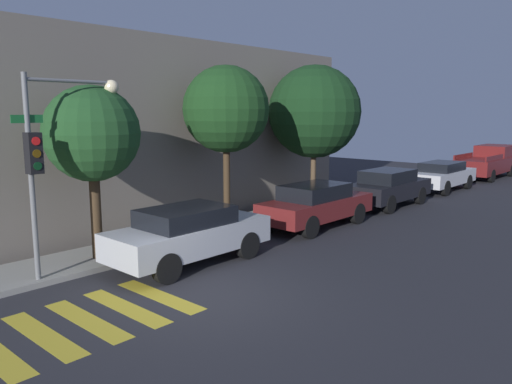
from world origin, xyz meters
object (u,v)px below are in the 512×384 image
at_px(sedan_near_corner, 189,234).
at_px(sedan_middle, 316,204).
at_px(tree_far_end, 314,112).
at_px(sedan_tail_of_row, 442,175).
at_px(traffic_light_pole, 54,141).
at_px(tree_near_corner, 92,135).
at_px(sedan_far_end, 388,187).
at_px(pickup_truck, 488,162).
at_px(tree_midblock, 226,110).

height_order(sedan_near_corner, sedan_middle, sedan_near_corner).
bearing_deg(tree_far_end, sedan_tail_of_row, -12.62).
xyz_separation_m(traffic_light_pole, tree_far_end, (10.92, 0.61, 0.65)).
bearing_deg(tree_near_corner, sedan_tail_of_row, -5.96).
xyz_separation_m(sedan_far_end, sedan_tail_of_row, (5.65, 0.00, -0.03)).
bearing_deg(sedan_tail_of_row, sedan_middle, -180.00).
relative_size(sedan_tail_of_row, tree_near_corner, 1.01).
bearing_deg(pickup_truck, sedan_near_corner, 180.00).
bearing_deg(sedan_near_corner, tree_midblock, 30.24).
bearing_deg(tree_midblock, traffic_light_pole, -174.23).
relative_size(sedan_middle, tree_far_end, 0.80).
bearing_deg(tree_far_end, sedan_middle, -142.10).
bearing_deg(tree_midblock, tree_far_end, 0.00).
relative_size(sedan_middle, tree_midblock, 0.85).
bearing_deg(tree_near_corner, sedan_middle, -14.64).
xyz_separation_m(traffic_light_pole, pickup_truck, (26.27, -1.27, -2.32)).
distance_m(traffic_light_pole, sedan_far_end, 13.95).
bearing_deg(sedan_middle, pickup_truck, -0.00).
xyz_separation_m(tree_near_corner, tree_far_end, (9.62, 0.00, 0.56)).
height_order(pickup_truck, tree_near_corner, tree_near_corner).
distance_m(sedan_middle, sedan_far_end, 5.17).
bearing_deg(tree_near_corner, tree_far_end, 0.00).
xyz_separation_m(sedan_near_corner, tree_midblock, (3.23, 1.88, 3.19)).
bearing_deg(sedan_middle, traffic_light_pole, 171.52).
bearing_deg(sedan_near_corner, traffic_light_pole, 155.94).
xyz_separation_m(sedan_far_end, pickup_truck, (12.60, -0.00, 0.13)).
bearing_deg(sedan_middle, tree_midblock, 142.28).
bearing_deg(tree_near_corner, sedan_far_end, -8.64).
bearing_deg(tree_near_corner, sedan_near_corner, -50.67).
bearing_deg(traffic_light_pole, sedan_tail_of_row, -3.75).
distance_m(sedan_near_corner, sedan_far_end, 10.83).
bearing_deg(traffic_light_pole, pickup_truck, -2.76).
bearing_deg(sedan_far_end, pickup_truck, -0.00).
xyz_separation_m(sedan_far_end, tree_midblock, (-7.61, 1.88, 3.18)).
bearing_deg(sedan_far_end, sedan_near_corner, 180.00).
xyz_separation_m(sedan_middle, sedan_far_end, (5.17, 0.00, 0.02)).
bearing_deg(sedan_tail_of_row, sedan_far_end, -180.00).
height_order(sedan_middle, tree_midblock, tree_midblock).
xyz_separation_m(sedan_near_corner, pickup_truck, (23.43, -0.00, 0.14)).
relative_size(traffic_light_pole, pickup_truck, 0.84).
xyz_separation_m(traffic_light_pole, sedan_middle, (8.50, -1.27, -2.47)).
height_order(sedan_far_end, tree_near_corner, tree_near_corner).
height_order(sedan_near_corner, tree_far_end, tree_far_end).
relative_size(sedan_far_end, pickup_truck, 0.78).
xyz_separation_m(traffic_light_pole, tree_midblock, (6.07, 0.61, 0.72)).
height_order(sedan_middle, sedan_tail_of_row, sedan_middle).
bearing_deg(traffic_light_pole, sedan_near_corner, -24.06).
xyz_separation_m(pickup_truck, tree_far_end, (-15.36, 1.88, 2.97)).
distance_m(sedan_tail_of_row, pickup_truck, 6.95).
bearing_deg(tree_far_end, sedan_near_corner, -166.89).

